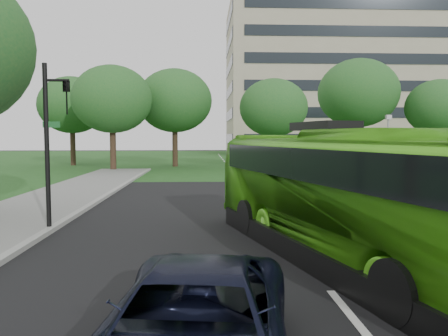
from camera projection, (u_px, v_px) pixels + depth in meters
name	position (u px, v px, depth m)	size (l,w,h in m)	color
ground	(283.00, 233.00, 13.24)	(160.00, 160.00, 0.00)	black
street_surfaces	(228.00, 172.00, 35.88)	(120.00, 120.00, 0.15)	black
office_building	(345.00, 81.00, 75.07)	(40.10, 20.10, 25.00)	tan
tree_park_a	(112.00, 99.00, 36.69)	(6.70, 6.70, 8.90)	black
tree_park_b	(175.00, 101.00, 41.94)	(7.17, 7.17, 9.41)	black
tree_park_c	(273.00, 108.00, 38.86)	(6.07, 6.07, 8.06)	black
tree_park_d	(358.00, 93.00, 44.56)	(8.18, 8.18, 10.82)	black
tree_park_e	(439.00, 107.00, 42.75)	(6.38, 6.38, 8.50)	black
tree_park_f	(72.00, 105.00, 43.63)	(6.66, 6.66, 8.89)	black
bus	(347.00, 195.00, 10.32)	(2.60, 11.10, 3.09)	#4CAE19
suv	(195.00, 330.00, 5.10)	(2.25, 4.89, 1.36)	black
traffic_light	(52.00, 133.00, 13.34)	(0.84, 0.26, 5.16)	black
camera_pole	(388.00, 138.00, 29.89)	(0.44, 0.41, 4.40)	gray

